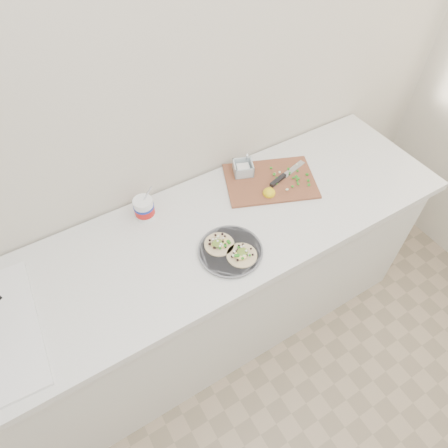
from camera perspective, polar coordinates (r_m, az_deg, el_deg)
counter at (r=2.06m, az=-4.28°, el=-9.73°), size 2.44×0.66×0.90m
taco_plate at (r=1.63m, az=0.92°, el=-3.69°), size 0.27×0.27×0.04m
tub at (r=1.75m, az=-11.28°, el=2.45°), size 0.09×0.09×0.20m
cutboard at (r=1.92m, az=6.43°, el=6.55°), size 0.50×0.43×0.07m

